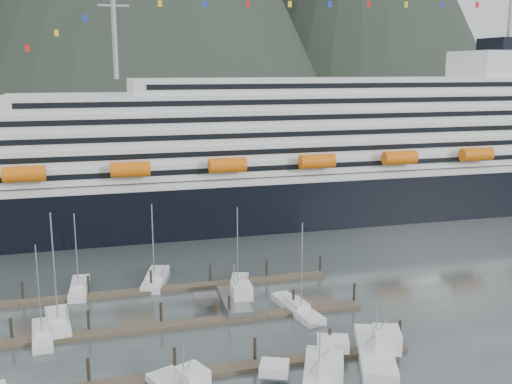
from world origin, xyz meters
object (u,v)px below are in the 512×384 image
Objects in this scene: cruise_ship at (305,162)px; trawler_d at (374,351)px; sailboat_g at (238,287)px; trawler_c at (318,376)px; sailboat_b at (42,335)px; sailboat_f at (155,280)px; trawler_e at (233,301)px; sailboat_e at (79,289)px; sailboat_d at (297,309)px; sailboat_a at (58,323)px.

cruise_ship reaches higher than trawler_d.
trawler_c is (1.62, -28.57, 0.42)m from sailboat_g.
sailboat_b is 0.95× the size of sailboat_f.
cruise_ship reaches higher than sailboat_f.
trawler_c is 1.20× the size of trawler_e.
trawler_e is (-2.21, -6.21, 0.46)m from sailboat_g.
sailboat_b is at bearing 151.09° from sailboat_f.
sailboat_b reaches higher than trawler_c.
sailboat_f is at bearing -82.95° from sailboat_e.
sailboat_e is 1.18× the size of trawler_e.
trawler_d is 1.23× the size of trawler_e.
sailboat_f is 1.01× the size of trawler_d.
trawler_c is at bearing -128.44° from sailboat_b.
sailboat_d is at bearing -96.01° from sailboat_b.
sailboat_a is (-50.86, -47.87, -11.59)m from cruise_ship.
trawler_c is (-23.84, -69.89, -11.21)m from cruise_ship.
sailboat_a is 18.89m from sailboat_f.
sailboat_a is 1.49× the size of trawler_e.
trawler_d is at bearing -103.29° from cruise_ship.
trawler_e is at bearing 53.60° from sailboat_d.
sailboat_a reaches higher than trawler_c.
sailboat_a is 26.24m from sailboat_g.
cruise_ship reaches higher than trawler_c.
sailboat_d is at bearing 35.21° from trawler_d.
cruise_ship is at bearing 4.12° from trawler_c.
sailboat_d is (32.84, -0.56, 0.01)m from sailboat_b.
sailboat_b is 1.19× the size of trawler_e.
sailboat_a is at bearing 93.84° from trawler_e.
sailboat_e is at bearing -17.15° from sailboat_a.
trawler_d is at bearing -140.86° from sailboat_g.
sailboat_f is at bearing 43.72° from trawler_c.
sailboat_g reaches higher than trawler_e.
cruise_ship is 70.80m from sailboat_a.
sailboat_d is 8.91m from trawler_e.
trawler_e is at bearing 178.35° from sailboat_g.
trawler_d reaches higher than trawler_e.
sailboat_d reaches higher than trawler_d.
sailboat_d is 1.00× the size of sailboat_f.
trawler_c is at bearing -158.82° from sailboat_g.
sailboat_e reaches higher than trawler_e.
sailboat_d is at bearing 10.28° from trawler_c.
sailboat_a is 1.25× the size of sailboat_b.
sailboat_f reaches higher than trawler_d.
sailboat_a is 12.39m from sailboat_e.
trawler_d is (-15.70, -66.46, -11.10)m from cruise_ship.
sailboat_g reaches higher than sailboat_e.
trawler_e reaches higher than trawler_c.
cruise_ship is 15.91× the size of sailboat_f.
trawler_d reaches higher than trawler_c.
sailboat_f is (15.46, 16.00, 0.03)m from sailboat_b.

